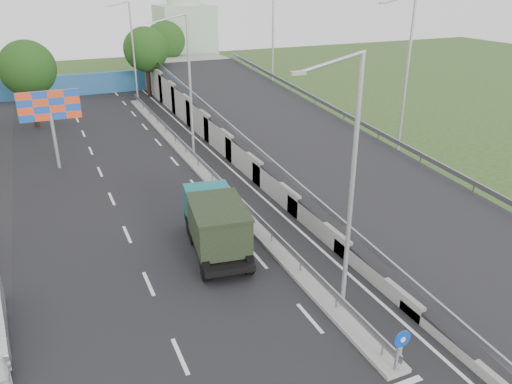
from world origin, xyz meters
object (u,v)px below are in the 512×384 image
dump_truck (216,222)px  lamp_post_near (348,178)px  lamp_post_far (131,47)px  church (185,34)px  billboard (50,110)px  lamp_post_mid (187,81)px  sign_bollard (400,350)px

dump_truck → lamp_post_near: bearing=-58.3°
lamp_post_near → lamp_post_far: bearing=90.0°
dump_truck → church: bearing=83.4°
billboard → dump_truck: (6.26, -15.38, -2.65)m
lamp_post_near → lamp_post_far: same height
lamp_post_mid → lamp_post_near: bearing=-90.0°
lamp_post_near → billboard: 23.87m
lamp_post_mid → billboard: lamp_post_mid is taller
lamp_post_near → dump_truck: 8.38m
billboard → lamp_post_mid: bearing=-12.4°
lamp_post_mid → dump_truck: 14.33m
lamp_post_mid → lamp_post_far: same height
church → dump_truck: church is taller
sign_bollard → billboard: size_ratio=0.30×
billboard → lamp_post_far: bearing=63.2°
dump_truck → lamp_post_far: bearing=93.6°
sign_bollard → lamp_post_near: size_ratio=0.17×
lamp_post_near → dump_truck: (-2.85, 6.62, -4.27)m
lamp_post_mid → lamp_post_far: 20.00m
lamp_post_far → church: (9.89, 14.00, -0.50)m
church → lamp_post_far: bearing=-125.2°
lamp_post_near → church: church is taller
church → billboard: size_ratio=2.51×
lamp_post_far → sign_bollard: bearing=-90.1°
sign_bollard → dump_truck: bearing=104.7°
lamp_post_mid → church: size_ratio=0.73×
lamp_post_far → church: 17.15m
sign_bollard → church: size_ratio=0.12×
sign_bollard → church: (10.00, 57.83, 4.28)m
sign_bollard → lamp_post_far: lamp_post_far is taller
sign_bollard → lamp_post_near: (0.11, 3.83, 4.77)m
church → dump_truck: size_ratio=2.10×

